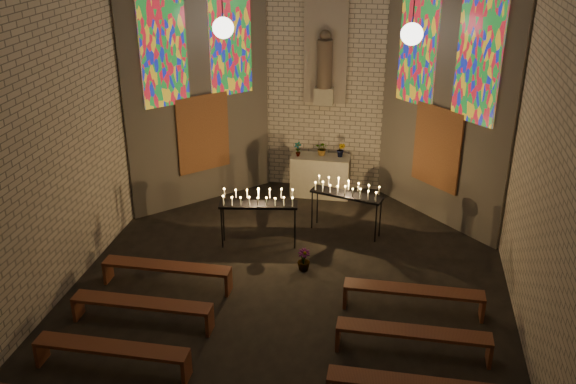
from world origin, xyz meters
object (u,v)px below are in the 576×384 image
(votive_stand_right, at_px, (347,191))
(votive_stand_left, at_px, (258,201))
(aisle_flower_pot, at_px, (304,260))
(altar, at_px, (320,176))

(votive_stand_right, bearing_deg, votive_stand_left, -137.68)
(aisle_flower_pot, distance_m, votive_stand_left, 1.58)
(aisle_flower_pot, distance_m, votive_stand_right, 1.98)
(aisle_flower_pot, xyz_separation_m, votive_stand_left, (-1.08, 0.85, 0.78))
(altar, height_order, aisle_flower_pot, altar)
(votive_stand_left, relative_size, votive_stand_right, 1.03)
(aisle_flower_pot, bearing_deg, votive_stand_right, 69.53)
(altar, xyz_separation_m, aisle_flower_pot, (0.16, -3.56, -0.28))
(votive_stand_right, bearing_deg, aisle_flower_pot, -94.86)
(votive_stand_left, distance_m, votive_stand_right, 1.92)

